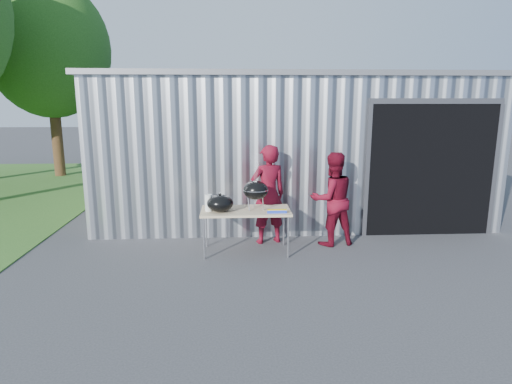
{
  "coord_description": "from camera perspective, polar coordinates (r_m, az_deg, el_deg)",
  "views": [
    {
      "loc": [
        -0.46,
        -6.13,
        2.53
      ],
      "look_at": [
        -0.08,
        0.89,
        1.05
      ],
      "focal_mm": 30.0,
      "sensor_mm": 36.0,
      "label": 1
    }
  ],
  "objects": [
    {
      "name": "person_bystander",
      "position": [
        7.73,
        10.11,
        -0.94
      ],
      "size": [
        0.93,
        0.8,
        1.68
      ],
      "primitive_type": "imported",
      "rotation": [
        0.0,
        0.0,
        3.36
      ],
      "color": "#5C0A19",
      "rests_on": "ground"
    },
    {
      "name": "paper_towels",
      "position": [
        7.15,
        -6.34,
        -1.44
      ],
      "size": [
        0.12,
        0.12,
        0.28
      ],
      "primitive_type": "cylinder",
      "color": "white",
      "rests_on": "folding_table"
    },
    {
      "name": "tree_far",
      "position": [
        16.38,
        -25.92,
        16.78
      ],
      "size": [
        3.94,
        3.94,
        6.54
      ],
      "color": "#442D19",
      "rests_on": "ground"
    },
    {
      "name": "building",
      "position": [
        10.85,
        4.21,
        6.61
      ],
      "size": [
        8.2,
        6.2,
        3.1
      ],
      "color": "silver",
      "rests_on": "ground"
    },
    {
      "name": "white_tub",
      "position": [
        7.39,
        -5.71,
        -1.71
      ],
      "size": [
        0.2,
        0.15,
        0.1
      ],
      "primitive_type": "cube",
      "color": "white",
      "rests_on": "folding_table"
    },
    {
      "name": "grill_lid",
      "position": [
        7.09,
        -4.81,
        -1.49
      ],
      "size": [
        0.44,
        0.44,
        0.32
      ],
      "color": "black",
      "rests_on": "folding_table"
    },
    {
      "name": "ground",
      "position": [
        6.65,
        1.12,
        -10.48
      ],
      "size": [
        80.0,
        80.0,
        0.0
      ],
      "primitive_type": "plane",
      "color": "#333335"
    },
    {
      "name": "kettle_grill",
      "position": [
        7.14,
        -0.05,
        0.92
      ],
      "size": [
        0.43,
        0.43,
        0.93
      ],
      "color": "black",
      "rests_on": "folding_table"
    },
    {
      "name": "foil_box",
      "position": [
        7.0,
        2.8,
        -2.58
      ],
      "size": [
        0.32,
        0.05,
        0.06
      ],
      "color": "#1C38BA",
      "rests_on": "folding_table"
    },
    {
      "name": "folding_table",
      "position": [
        7.23,
        -1.39,
        -2.69
      ],
      "size": [
        1.5,
        0.75,
        0.75
      ],
      "color": "tan",
      "rests_on": "ground"
    },
    {
      "name": "person_cook",
      "position": [
        7.7,
        1.62,
        -0.34
      ],
      "size": [
        0.75,
        0.6,
        1.8
      ],
      "primitive_type": "imported",
      "rotation": [
        0.0,
        0.0,
        3.42
      ],
      "color": "#5C0A19",
      "rests_on": "ground"
    }
  ]
}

